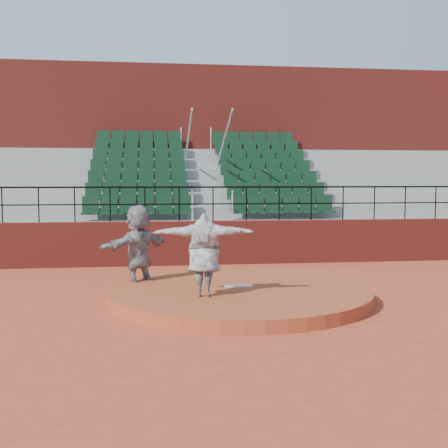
% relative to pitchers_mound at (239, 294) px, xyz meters
% --- Properties ---
extents(ground, '(90.00, 90.00, 0.00)m').
position_rel_pitchers_mound_xyz_m(ground, '(0.00, 0.00, -0.12)').
color(ground, '#AF4027').
rests_on(ground, ground).
extents(pitchers_mound, '(5.50, 5.50, 0.25)m').
position_rel_pitchers_mound_xyz_m(pitchers_mound, '(0.00, 0.00, 0.00)').
color(pitchers_mound, '#A24324').
rests_on(pitchers_mound, ground).
extents(pitching_rubber, '(0.60, 0.15, 0.03)m').
position_rel_pitchers_mound_xyz_m(pitching_rubber, '(0.00, 0.15, 0.14)').
color(pitching_rubber, white).
rests_on(pitching_rubber, pitchers_mound).
extents(boundary_wall, '(24.00, 0.30, 1.30)m').
position_rel_pitchers_mound_xyz_m(boundary_wall, '(0.00, 5.00, 0.53)').
color(boundary_wall, maroon).
rests_on(boundary_wall, ground).
extents(wall_railing, '(24.04, 0.05, 1.03)m').
position_rel_pitchers_mound_xyz_m(wall_railing, '(0.00, 5.00, 1.90)').
color(wall_railing, black).
rests_on(wall_railing, boundary_wall).
extents(seating_deck, '(24.00, 5.97, 4.63)m').
position_rel_pitchers_mound_xyz_m(seating_deck, '(0.00, 8.65, 1.32)').
color(seating_deck, gray).
rests_on(seating_deck, ground).
extents(press_box_facade, '(24.00, 3.00, 7.10)m').
position_rel_pitchers_mound_xyz_m(press_box_facade, '(0.00, 12.60, 3.43)').
color(press_box_facade, maroon).
rests_on(press_box_facade, ground).
extents(pitcher, '(2.04, 0.74, 1.63)m').
position_rel_pitchers_mound_xyz_m(pitcher, '(-0.82, -0.72, 0.94)').
color(pitcher, black).
rests_on(pitcher, pitchers_mound).
extents(fielder, '(1.75, 1.65, 1.97)m').
position_rel_pitchers_mound_xyz_m(fielder, '(-2.12, 1.14, 0.86)').
color(fielder, black).
rests_on(fielder, ground).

